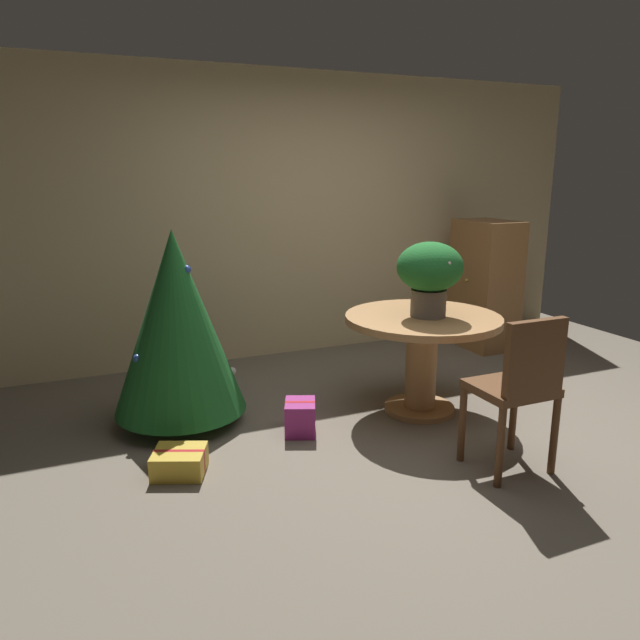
{
  "coord_description": "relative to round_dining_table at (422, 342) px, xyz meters",
  "views": [
    {
      "loc": [
        -2.12,
        -3.14,
        1.73
      ],
      "look_at": [
        -0.71,
        0.11,
        0.85
      ],
      "focal_mm": 33.87,
      "sensor_mm": 36.0,
      "label": 1
    }
  ],
  "objects": [
    {
      "name": "back_wall_panel",
      "position": [
        -0.21,
        1.82,
        0.77
      ],
      "size": [
        6.0,
        0.1,
        2.6
      ],
      "primitive_type": "cube",
      "color": "beige",
      "rests_on": "ground_plane"
    },
    {
      "name": "gift_box_gold",
      "position": [
        -1.8,
        -0.25,
        -0.45
      ],
      "size": [
        0.37,
        0.36,
        0.14
      ],
      "color": "gold",
      "rests_on": "ground_plane"
    },
    {
      "name": "wooden_chair_near",
      "position": [
        0.0,
        -1.01,
        0.02
      ],
      "size": [
        0.43,
        0.39,
        0.94
      ],
      "color": "brown",
      "rests_on": "ground_plane"
    },
    {
      "name": "flower_vase",
      "position": [
        0.02,
        -0.04,
        0.52
      ],
      "size": [
        0.46,
        0.46,
        0.52
      ],
      "color": "#665B51",
      "rests_on": "round_dining_table"
    },
    {
      "name": "round_dining_table",
      "position": [
        0.0,
        0.0,
        0.0
      ],
      "size": [
        1.11,
        1.11,
        0.72
      ],
      "color": "#B27F4C",
      "rests_on": "ground_plane"
    },
    {
      "name": "ground_plane",
      "position": [
        -0.21,
        -0.38,
        -0.53
      ],
      "size": [
        6.6,
        6.6,
        0.0
      ],
      "primitive_type": "plane",
      "color": "#756B5B"
    },
    {
      "name": "gift_box_purple",
      "position": [
        -0.95,
        -0.01,
        -0.42
      ],
      "size": [
        0.28,
        0.31,
        0.22
      ],
      "color": "#9E287A",
      "rests_on": "ground_plane"
    },
    {
      "name": "wooden_cabinet",
      "position": [
        1.49,
        1.2,
        0.1
      ],
      "size": [
        0.46,
        0.63,
        1.25
      ],
      "color": "#9E6B3D",
      "rests_on": "ground_plane"
    },
    {
      "name": "holiday_tree",
      "position": [
        -1.64,
        0.49,
        0.2
      ],
      "size": [
        0.9,
        0.9,
        1.35
      ],
      "color": "brown",
      "rests_on": "ground_plane"
    }
  ]
}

